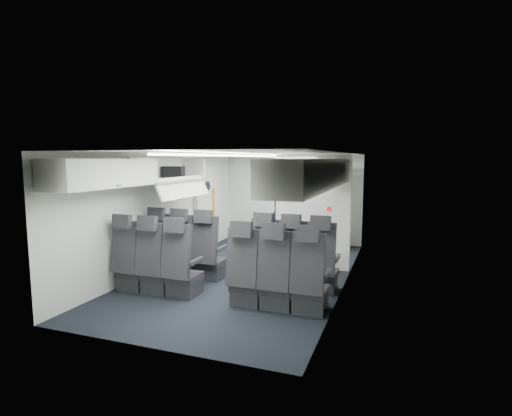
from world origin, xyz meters
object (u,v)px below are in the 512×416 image
Objects in this scene: seat_row_mid at (213,274)px; carry_on_bag at (173,172)px; seat_row_front at (237,259)px; boarding_door at (205,208)px; galley_unit at (328,207)px; flight_attendant at (279,213)px.

carry_on_bag is at bearing 137.12° from seat_row_mid.
seat_row_front is 2.06m from carry_on_bag.
boarding_door is (-1.64, 2.99, 0.55)m from seat_row_mid.
galley_unit reaches higher than seat_row_mid.
carry_on_bag is (0.19, -1.64, 0.85)m from boarding_door.
flight_attendant is (0.02, 2.35, 0.46)m from seat_row_front.
flight_attendant reaches higher than seat_row_front.
galley_unit is at bearing 73.72° from seat_row_front.
seat_row_front is at bearing -106.28° from galley_unit.
seat_row_mid is (0.00, -0.90, 0.00)m from seat_row_front.
flight_attendant is at bearing 89.63° from seat_row_mid.
seat_row_mid is 1.75× the size of galley_unit.
carry_on_bag is at bearing 128.18° from flight_attendant.
boarding_door is 4.93× the size of carry_on_bag.
carry_on_bag is at bearing 163.00° from seat_row_front.
seat_row_front is at bearing 165.14° from flight_attendant.
boarding_door is at bearing 128.16° from seat_row_front.
carry_on_bag reaches higher than flight_attendant.
boarding_door is 1.86m from carry_on_bag.
galley_unit is at bearing -60.28° from flight_attendant.
seat_row_mid is 3.29m from flight_attendant.
seat_row_front is at bearing -51.84° from boarding_door.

